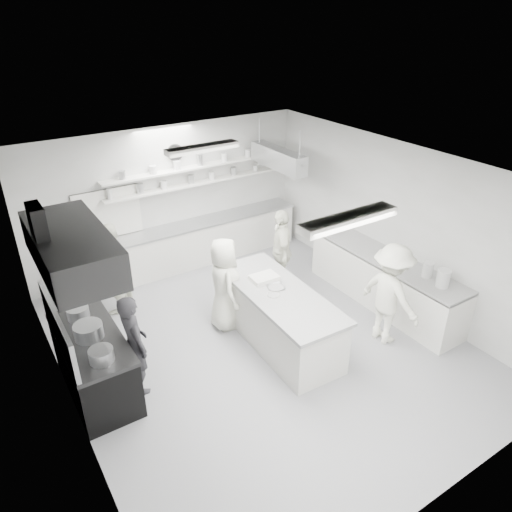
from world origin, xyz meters
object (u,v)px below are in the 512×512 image
prep_island (279,318)px  cook_back (111,269)px  back_counter (191,244)px  right_counter (384,281)px  stove (95,365)px  cook_stove (134,344)px

prep_island → cook_back: bearing=131.5°
back_counter → right_counter: size_ratio=1.52×
stove → cook_stove: (0.52, -0.29, 0.35)m
back_counter → prep_island: 3.29m
cook_stove → stove: bearing=57.9°
right_counter → cook_stove: cook_stove is taller
back_counter → cook_back: 2.21m
prep_island → cook_stove: bearing=177.3°
right_counter → cook_stove: (-4.73, 0.31, 0.33)m
back_counter → prep_island: bearing=-89.9°
right_counter → prep_island: (-2.34, 0.11, -0.01)m
right_counter → cook_back: cook_back is taller
stove → cook_back: bearing=65.0°
prep_island → cook_stove: 2.41m
back_counter → cook_stove: bearing=-127.5°
cook_stove → cook_back: 2.27m
prep_island → cook_back: (-2.00, 2.44, 0.40)m
right_counter → back_counter: bearing=124.7°
cook_back → prep_island: bearing=85.5°
prep_island → cook_back: 3.18m
back_counter → cook_stove: size_ratio=3.14×
back_counter → right_counter: right_counter is taller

